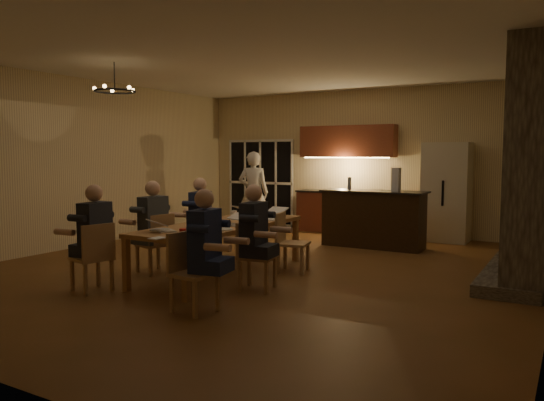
{
  "coord_description": "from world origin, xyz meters",
  "views": [
    {
      "loc": [
        4.2,
        -6.87,
        1.76
      ],
      "look_at": [
        0.05,
        0.3,
        1.04
      ],
      "focal_mm": 35.0,
      "sensor_mm": 36.0,
      "label": 1
    }
  ],
  "objects_px": {
    "chair_left_near": "(92,257)",
    "laptop_b": "(197,223)",
    "person_left_near": "(95,238)",
    "person_right_near": "(205,250)",
    "chair_right_mid": "(257,256)",
    "person_right_mid": "(254,238)",
    "chandelier": "(115,91)",
    "person_left_mid": "(153,228)",
    "refrigerator": "(447,192)",
    "plate_left": "(160,230)",
    "laptop_f": "(274,211)",
    "redcup_near": "(183,233)",
    "bar_island": "(373,219)",
    "laptop_a": "(165,223)",
    "can_right": "(256,219)",
    "plate_far": "(273,219)",
    "bar_blender": "(396,180)",
    "mug_mid": "(248,217)",
    "chair_left_far": "(197,235)",
    "mug_front": "(202,223)",
    "chair_right_near": "(195,273)",
    "can_cola": "(258,210)",
    "chair_right_far": "(293,243)",
    "laptop_e": "(247,208)",
    "standing_person": "(253,192)",
    "laptop_c": "(209,215)",
    "chair_left_mid": "(154,243)",
    "can_silver": "(201,225)",
    "redcup_mid": "(215,215)",
    "plate_near": "(224,229)",
    "laptop_d": "(234,218)",
    "dining_table": "(221,249)"
  },
  "relations": [
    {
      "from": "chair_right_mid",
      "to": "mug_front",
      "type": "bearing_deg",
      "value": 73.28
    },
    {
      "from": "chair_left_mid",
      "to": "bar_island",
      "type": "bearing_deg",
      "value": 166.44
    },
    {
      "from": "chair_right_far",
      "to": "laptop_e",
      "type": "bearing_deg",
      "value": 55.67
    },
    {
      "from": "standing_person",
      "to": "plate_left",
      "type": "xyz_separation_m",
      "value": [
        1.47,
        -4.68,
        -0.16
      ]
    },
    {
      "from": "chair_left_mid",
      "to": "bar_blender",
      "type": "xyz_separation_m",
      "value": [
        2.52,
        3.7,
        0.85
      ]
    },
    {
      "from": "person_left_mid",
      "to": "standing_person",
      "type": "bearing_deg",
      "value": -165.01
    },
    {
      "from": "plate_near",
      "to": "bar_island",
      "type": "bearing_deg",
      "value": 78.96
    },
    {
      "from": "chandelier",
      "to": "laptop_b",
      "type": "distance_m",
      "value": 2.85
    },
    {
      "from": "laptop_f",
      "to": "redcup_near",
      "type": "bearing_deg",
      "value": -82.25
    },
    {
      "from": "laptop_b",
      "to": "chandelier",
      "type": "bearing_deg",
      "value": 164.46
    },
    {
      "from": "chair_right_mid",
      "to": "bar_blender",
      "type": "height_order",
      "value": "bar_blender"
    },
    {
      "from": "refrigerator",
      "to": "laptop_a",
      "type": "distance_m",
      "value": 6.22
    },
    {
      "from": "refrigerator",
      "to": "bar_island",
      "type": "distance_m",
      "value": 1.82
    },
    {
      "from": "chandelier",
      "to": "laptop_a",
      "type": "distance_m",
      "value": 2.63
    },
    {
      "from": "bar_island",
      "to": "laptop_a",
      "type": "bearing_deg",
      "value": -107.1
    },
    {
      "from": "mug_mid",
      "to": "bar_blender",
      "type": "relative_size",
      "value": 0.23
    },
    {
      "from": "bar_island",
      "to": "chair_right_mid",
      "type": "relative_size",
      "value": 2.22
    },
    {
      "from": "refrigerator",
      "to": "laptop_b",
      "type": "distance_m",
      "value": 5.91
    },
    {
      "from": "person_right_mid",
      "to": "redcup_near",
      "type": "height_order",
      "value": "person_right_mid"
    },
    {
      "from": "redcup_mid",
      "to": "plate_left",
      "type": "height_order",
      "value": "redcup_mid"
    },
    {
      "from": "laptop_a",
      "to": "bar_blender",
      "type": "bearing_deg",
      "value": -82.69
    },
    {
      "from": "chair_right_near",
      "to": "chair_right_mid",
      "type": "xyz_separation_m",
      "value": [
        0.09,
        1.19,
        0.0
      ]
    },
    {
      "from": "refrigerator",
      "to": "chair_left_mid",
      "type": "distance_m",
      "value": 6.06
    },
    {
      "from": "chair_right_far",
      "to": "laptop_c",
      "type": "height_order",
      "value": "laptop_c"
    },
    {
      "from": "bar_island",
      "to": "can_silver",
      "type": "xyz_separation_m",
      "value": [
        -1.05,
        -3.95,
        0.27
      ]
    },
    {
      "from": "laptop_f",
      "to": "can_cola",
      "type": "distance_m",
      "value": 0.64
    },
    {
      "from": "chair_left_near",
      "to": "laptop_b",
      "type": "distance_m",
      "value": 1.41
    },
    {
      "from": "laptop_f",
      "to": "chair_left_mid",
      "type": "bearing_deg",
      "value": -125.58
    },
    {
      "from": "person_left_near",
      "to": "laptop_b",
      "type": "distance_m",
      "value": 1.31
    },
    {
      "from": "chair_right_near",
      "to": "standing_person",
      "type": "height_order",
      "value": "standing_person"
    },
    {
      "from": "chair_right_mid",
      "to": "person_right_mid",
      "type": "xyz_separation_m",
      "value": [
        -0.02,
        -0.05,
        0.24
      ]
    },
    {
      "from": "can_cola",
      "to": "dining_table",
      "type": "bearing_deg",
      "value": -81.71
    },
    {
      "from": "laptop_d",
      "to": "redcup_mid",
      "type": "xyz_separation_m",
      "value": [
        -0.7,
        0.51,
        -0.05
      ]
    },
    {
      "from": "chandelier",
      "to": "person_left_mid",
      "type": "bearing_deg",
      "value": -14.86
    },
    {
      "from": "person_left_near",
      "to": "person_right_near",
      "type": "bearing_deg",
      "value": 84.27
    },
    {
      "from": "person_left_mid",
      "to": "redcup_near",
      "type": "xyz_separation_m",
      "value": [
        1.26,
        -0.84,
        0.12
      ]
    },
    {
      "from": "laptop_d",
      "to": "plate_far",
      "type": "xyz_separation_m",
      "value": [
        0.17,
        0.82,
        -0.1
      ]
    },
    {
      "from": "bar_blender",
      "to": "mug_mid",
      "type": "bearing_deg",
      "value": -114.03
    },
    {
      "from": "laptop_c",
      "to": "person_left_near",
      "type": "bearing_deg",
      "value": 52.57
    },
    {
      "from": "can_right",
      "to": "plate_far",
      "type": "distance_m",
      "value": 0.44
    },
    {
      "from": "laptop_a",
      "to": "bar_island",
      "type": "bearing_deg",
      "value": -77.24
    },
    {
      "from": "refrigerator",
      "to": "person_right_near",
      "type": "distance_m",
      "value": 6.46
    },
    {
      "from": "chair_left_far",
      "to": "mug_front",
      "type": "bearing_deg",
      "value": 22.74
    },
    {
      "from": "chair_left_near",
      "to": "plate_left",
      "type": "relative_size",
      "value": 3.25
    },
    {
      "from": "refrigerator",
      "to": "chair_right_near",
      "type": "relative_size",
      "value": 2.25
    },
    {
      "from": "plate_near",
      "to": "bar_blender",
      "type": "bearing_deg",
      "value": 72.51
    },
    {
      "from": "laptop_e",
      "to": "redcup_mid",
      "type": "height_order",
      "value": "laptop_e"
    },
    {
      "from": "refrigerator",
      "to": "standing_person",
      "type": "height_order",
      "value": "refrigerator"
    },
    {
      "from": "laptop_a",
      "to": "chair_right_near",
      "type": "bearing_deg",
      "value": 176.62
    },
    {
      "from": "chair_left_mid",
      "to": "chair_right_mid",
      "type": "xyz_separation_m",
      "value": [
        1.85,
        -0.07,
        0.0
      ]
    }
  ]
}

